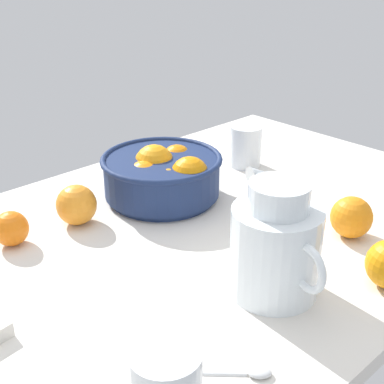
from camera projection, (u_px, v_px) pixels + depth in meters
The scene contains 8 objects.
ground_plane at pixel (193, 239), 104.71cm from camera, with size 132.04×83.67×3.00cm, color silver.
fruit_bowl at pixel (163, 175), 115.11cm from camera, with size 25.74×25.74×11.64cm.
juice_pitcher at pixel (275, 252), 83.77cm from camera, with size 14.06×18.49×19.53cm.
second_glass at pixel (246, 149), 132.53cm from camera, with size 7.71×7.71×10.06cm.
loose_orange_1 at pixel (11, 229), 98.60cm from camera, with size 6.46×6.46×6.46cm, color orange.
loose_orange_2 at pixel (351, 217), 101.10cm from camera, with size 7.88×7.88×7.88cm, color orange.
loose_orange_3 at pixel (76, 205), 105.68cm from camera, with size 7.96×7.96×7.96cm, color orange.
spoon at pixel (228, 372), 69.93cm from camera, with size 13.08×13.04×1.00cm.
Camera 1 is at (-62.70, -65.80, 51.26)cm, focal length 50.78 mm.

